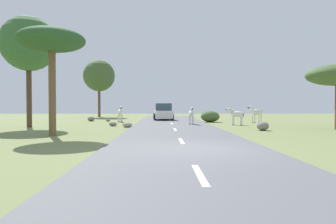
# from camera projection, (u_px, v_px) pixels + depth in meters

# --- Properties ---
(ground_plane) EXTENTS (90.00, 90.00, 0.00)m
(ground_plane) POSITION_uv_depth(u_px,v_px,m) (195.00, 149.00, 10.38)
(ground_plane) COLOR olive
(road) EXTENTS (6.00, 64.00, 0.05)m
(road) POSITION_uv_depth(u_px,v_px,m) (185.00, 149.00, 10.37)
(road) COLOR slate
(road) RESTS_ON ground_plane
(lane_markings) EXTENTS (0.16, 56.00, 0.01)m
(lane_markings) POSITION_uv_depth(u_px,v_px,m) (188.00, 152.00, 9.37)
(lane_markings) COLOR silver
(lane_markings) RESTS_ON road
(zebra_0) EXTENTS (0.42, 1.53, 1.44)m
(zebra_0) POSITION_uv_depth(u_px,v_px,m) (191.00, 114.00, 23.42)
(zebra_0) COLOR silver
(zebra_0) RESTS_ON road
(zebra_1) EXTENTS (0.68, 1.63, 1.56)m
(zebra_1) POSITION_uv_depth(u_px,v_px,m) (120.00, 112.00, 27.19)
(zebra_1) COLOR silver
(zebra_1) RESTS_ON ground_plane
(zebra_2) EXTENTS (1.40, 0.93, 1.43)m
(zebra_2) POSITION_uv_depth(u_px,v_px,m) (236.00, 114.00, 23.17)
(zebra_2) COLOR silver
(zebra_2) RESTS_ON ground_plane
(zebra_3) EXTENTS (1.59, 0.92, 1.59)m
(zebra_3) POSITION_uv_depth(u_px,v_px,m) (256.00, 112.00, 26.34)
(zebra_3) COLOR silver
(zebra_3) RESTS_ON ground_plane
(car_0) EXTENTS (2.13, 4.40, 1.74)m
(car_0) POSITION_uv_depth(u_px,v_px,m) (163.00, 111.00, 39.46)
(car_0) COLOR silver
(car_0) RESTS_ON road
(car_1) EXTENTS (2.19, 4.42, 1.74)m
(car_1) POSITION_uv_depth(u_px,v_px,m) (163.00, 112.00, 30.90)
(car_1) COLOR white
(car_1) RESTS_ON road
(tree_1) EXTENTS (3.88, 3.88, 7.92)m
(tree_1) POSITION_uv_depth(u_px,v_px,m) (29.00, 44.00, 20.71)
(tree_1) COLOR #4C3823
(tree_1) RESTS_ON ground_plane
(tree_2) EXTENTS (4.23, 4.23, 7.72)m
(tree_2) POSITION_uv_depth(u_px,v_px,m) (99.00, 76.00, 39.30)
(tree_2) COLOR brown
(tree_2) RESTS_ON ground_plane
(tree_4) EXTENTS (3.36, 3.36, 5.51)m
(tree_4) POSITION_uv_depth(u_px,v_px,m) (52.00, 42.00, 14.84)
(tree_4) COLOR brown
(tree_4) RESTS_ON ground_plane
(bush_0) EXTENTS (1.76, 1.58, 1.05)m
(bush_0) POSITION_uv_depth(u_px,v_px,m) (210.00, 116.00, 27.39)
(bush_0) COLOR #425B2D
(bush_0) RESTS_ON ground_plane
(rock_0) EXTENTS (0.71, 0.54, 0.36)m
(rock_0) POSITION_uv_depth(u_px,v_px,m) (127.00, 125.00, 20.78)
(rock_0) COLOR #A89E8C
(rock_0) RESTS_ON ground_plane
(rock_1) EXTENTS (0.41, 0.39, 0.24)m
(rock_1) POSITION_uv_depth(u_px,v_px,m) (108.00, 120.00, 28.43)
(rock_1) COLOR gray
(rock_1) RESTS_ON ground_plane
(rock_2) EXTENTS (0.60, 0.58, 0.32)m
(rock_2) POSITION_uv_depth(u_px,v_px,m) (113.00, 124.00, 22.09)
(rock_2) COLOR gray
(rock_2) RESTS_ON ground_plane
(rock_3) EXTENTS (0.72, 0.78, 0.48)m
(rock_3) POSITION_uv_depth(u_px,v_px,m) (91.00, 119.00, 29.01)
(rock_3) COLOR gray
(rock_3) RESTS_ON ground_plane
(rock_4) EXTENTS (0.74, 0.80, 0.55)m
(rock_4) POSITION_uv_depth(u_px,v_px,m) (263.00, 126.00, 18.23)
(rock_4) COLOR gray
(rock_4) RESTS_ON ground_plane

